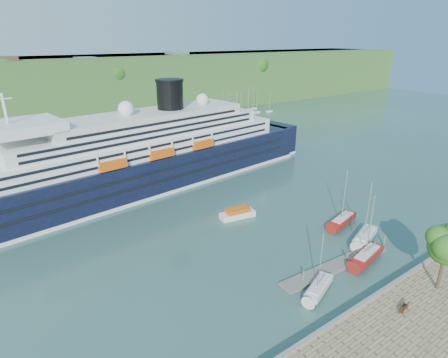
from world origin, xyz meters
The scene contains 12 objects.
ground centered at (0.00, 0.00, 0.00)m, with size 400.00×400.00×0.00m, color #294A41.
far_hillside centered at (0.00, 145.00, 12.00)m, with size 400.00×50.00×24.00m, color #365923.
quay_coping centered at (0.00, -0.20, 1.15)m, with size 220.00×0.50×0.30m, color slate.
cruise_ship centered at (-9.02, 53.02, 11.61)m, with size 103.43×15.06×23.23m, color black, non-canonical shape.
park_bench centered at (0.93, -3.71, 1.54)m, with size 1.67×0.69×1.07m, color #452513, non-canonical shape.
promenade_tree centered at (8.58, -3.98, 5.94)m, with size 5.97×5.97×9.88m, color #295A17, non-canonical shape.
floating_pontoon centered at (3.09, 7.70, 0.22)m, with size 19.97×2.44×0.44m, color slate, non-canonical shape.
sailboat_white_near centered at (-3.64, 5.28, 4.38)m, with size 6.79×1.89×8.77m, color silver, non-canonical shape.
sailboat_red centered at (7.95, 5.98, 5.24)m, with size 8.12×2.26×10.49m, color maroon, non-canonical shape.
sailboat_white_far centered at (12.80, 9.65, 5.13)m, with size 7.95×2.21×10.26m, color silver, non-canonical shape.
tender_launch centered at (1.38, 29.08, 0.94)m, with size 6.77×2.32×1.87m, color #D7540C, non-canonical shape.
sailboat_extra centered at (14.68, 15.52, 5.08)m, with size 7.86×2.18×10.15m, color maroon, non-canonical shape.
Camera 1 is at (-37.81, -20.37, 31.62)m, focal length 30.00 mm.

